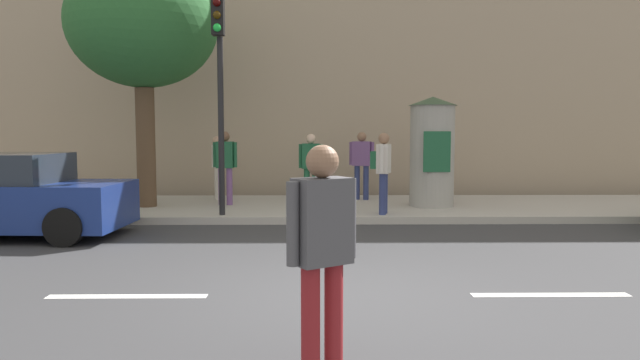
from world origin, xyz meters
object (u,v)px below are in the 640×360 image
(pedestrian_in_light_jacket, at_px, (362,160))
(street_tree, at_px, (143,26))
(pedestrian_with_bag, at_px, (217,163))
(pedestrian_in_red_top, at_px, (383,166))
(pedestrian_tallest, at_px, (311,163))
(pedestrian_in_dark_shirt, at_px, (322,244))
(parked_car_silver, at_px, (1,197))
(traffic_light, at_px, (219,71))
(pedestrian_near_pole, at_px, (225,161))
(poster_column, at_px, (432,151))

(pedestrian_in_light_jacket, bearing_deg, street_tree, -165.74)
(pedestrian_with_bag, xyz_separation_m, pedestrian_in_red_top, (3.86, -2.70, 0.08))
(pedestrian_in_light_jacket, bearing_deg, pedestrian_tallest, -146.33)
(pedestrian_in_dark_shirt, bearing_deg, parked_car_silver, 133.00)
(traffic_light, xyz_separation_m, pedestrian_in_red_top, (3.31, 0.20, -1.91))
(traffic_light, relative_size, pedestrian_in_light_jacket, 2.56)
(pedestrian_in_dark_shirt, bearing_deg, street_tree, 113.36)
(pedestrian_in_red_top, distance_m, pedestrian_tallest, 2.27)
(pedestrian_in_dark_shirt, height_order, pedestrian_with_bag, pedestrian_in_dark_shirt)
(pedestrian_in_light_jacket, bearing_deg, pedestrian_near_pole, -163.19)
(poster_column, distance_m, pedestrian_in_dark_shirt, 9.36)
(pedestrian_in_dark_shirt, relative_size, pedestrian_tallest, 1.06)
(pedestrian_with_bag, bearing_deg, street_tree, -134.10)
(pedestrian_in_dark_shirt, xyz_separation_m, parked_car_silver, (-5.58, 5.98, -0.32))
(pedestrian_in_dark_shirt, xyz_separation_m, pedestrian_with_bag, (-2.48, 10.36, 0.04))
(traffic_light, bearing_deg, pedestrian_in_dark_shirt, -75.50)
(parked_car_silver, bearing_deg, street_tree, 59.81)
(traffic_light, distance_m, parked_car_silver, 4.59)
(traffic_light, xyz_separation_m, parked_car_silver, (-3.65, -1.48, -2.36))
(poster_column, relative_size, pedestrian_in_dark_shirt, 1.42)
(poster_column, height_order, parked_car_silver, poster_column)
(pedestrian_in_red_top, bearing_deg, pedestrian_near_pole, 155.76)
(pedestrian_in_light_jacket, bearing_deg, pedestrian_in_red_top, -85.18)
(traffic_light, relative_size, pedestrian_in_dark_shirt, 2.47)
(traffic_light, xyz_separation_m, street_tree, (-1.93, 1.48, 1.14))
(traffic_light, relative_size, street_tree, 0.79)
(pedestrian_in_light_jacket, xyz_separation_m, parked_car_silver, (-6.74, -4.23, -0.44))
(pedestrian_in_red_top, bearing_deg, pedestrian_in_dark_shirt, -100.20)
(pedestrian_in_dark_shirt, bearing_deg, pedestrian_with_bag, 103.47)
(pedestrian_in_dark_shirt, distance_m, pedestrian_in_red_top, 7.78)
(traffic_light, height_order, parked_car_silver, traffic_light)
(traffic_light, bearing_deg, pedestrian_in_light_jacket, 41.68)
(pedestrian_in_dark_shirt, xyz_separation_m, pedestrian_tallest, (-0.11, 9.36, 0.08))
(poster_column, bearing_deg, street_tree, -179.76)
(pedestrian_with_bag, distance_m, pedestrian_tallest, 2.57)
(pedestrian_in_dark_shirt, bearing_deg, pedestrian_in_light_jacket, 83.51)
(street_tree, xyz_separation_m, pedestrian_in_red_top, (5.24, -1.28, -3.06))
(pedestrian_with_bag, bearing_deg, poster_column, -15.15)
(pedestrian_with_bag, relative_size, parked_car_silver, 0.37)
(pedestrian_in_light_jacket, distance_m, pedestrian_near_pole, 3.41)
(pedestrian_in_light_jacket, bearing_deg, pedestrian_in_dark_shirt, -96.49)
(street_tree, relative_size, pedestrian_in_red_top, 3.28)
(street_tree, bearing_deg, poster_column, 0.24)
(pedestrian_in_red_top, bearing_deg, pedestrian_with_bag, 144.98)
(pedestrian_near_pole, bearing_deg, pedestrian_with_bag, 108.25)
(pedestrian_tallest, bearing_deg, street_tree, -173.48)
(pedestrian_in_light_jacket, bearing_deg, poster_column, -39.58)
(parked_car_silver, bearing_deg, poster_column, 19.87)
(parked_car_silver, bearing_deg, pedestrian_in_light_jacket, 32.11)
(pedestrian_with_bag, relative_size, pedestrian_in_red_top, 0.95)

